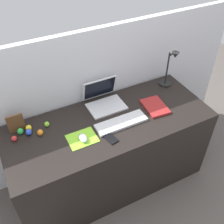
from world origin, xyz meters
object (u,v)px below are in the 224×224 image
object	(u,v)px
toy_figurine_red	(14,139)
toy_figurine_blue	(29,132)
toy_figurine_green	(20,131)
keyboard	(121,123)
notebook_pad	(155,107)
toy_figurine_yellow	(29,128)
toy_figurine_orange	(40,132)
picture_frame	(16,123)
toy_figurine_lime	(47,124)
desk_lamp	(169,70)
mouse	(83,138)
cell_phone	(110,138)
laptop	(103,98)

from	to	relation	value
toy_figurine_red	toy_figurine_blue	xyz separation A→B (m)	(0.11, 0.01, 0.00)
toy_figurine_green	keyboard	bearing A→B (deg)	-18.79
notebook_pad	toy_figurine_yellow	world-z (taller)	toy_figurine_yellow
toy_figurine_orange	picture_frame	bearing A→B (deg)	139.62
toy_figurine_lime	toy_figurine_blue	world-z (taller)	toy_figurine_blue
toy_figurine_lime	toy_figurine_yellow	xyz separation A→B (m)	(-0.13, 0.02, 0.00)
desk_lamp	toy_figurine_green	bearing A→B (deg)	-179.81
toy_figurine_yellow	toy_figurine_blue	xyz separation A→B (m)	(-0.01, -0.04, -0.00)
mouse	toy_figurine_lime	size ratio (longest dim) A/B	2.30
toy_figurine_green	picture_frame	bearing A→B (deg)	107.37
keyboard	toy_figurine_green	bearing A→B (deg)	161.21
cell_phone	laptop	bearing A→B (deg)	59.15
mouse	toy_figurine_green	bearing A→B (deg)	145.13
toy_figurine_red	toy_figurine_orange	xyz separation A→B (m)	(0.18, -0.03, 0.00)
desk_lamp	toy_figurine_green	size ratio (longest dim) A/B	7.51
toy_figurine_lime	toy_figurine_orange	bearing A→B (deg)	-136.34
keyboard	toy_figurine_red	bearing A→B (deg)	165.93
keyboard	laptop	bearing A→B (deg)	92.88
mouse	toy_figurine_orange	xyz separation A→B (m)	(-0.26, 0.19, 0.00)
cell_phone	picture_frame	xyz separation A→B (m)	(-0.58, 0.38, 0.07)
picture_frame	toy_figurine_blue	bearing A→B (deg)	-50.45
desk_lamp	toy_figurine_yellow	world-z (taller)	desk_lamp
cell_phone	toy_figurine_lime	xyz separation A→B (m)	(-0.37, 0.33, 0.02)
picture_frame	toy_figurine_orange	distance (m)	0.19
notebook_pad	toy_figurine_orange	size ratio (longest dim) A/B	5.14
laptop	toy_figurine_green	world-z (taller)	laptop
toy_figurine_orange	toy_figurine_green	xyz separation A→B (m)	(-0.13, 0.08, 0.00)
toy_figurine_red	toy_figurine_green	size ratio (longest dim) A/B	0.85
laptop	picture_frame	xyz separation A→B (m)	(-0.71, -0.00, 0.02)
laptop	cell_phone	distance (m)	0.41
desk_lamp	picture_frame	bearing A→B (deg)	178.37
picture_frame	toy_figurine_red	distance (m)	0.12
toy_figurine_green	mouse	bearing A→B (deg)	-34.87
mouse	toy_figurine_lime	bearing A→B (deg)	126.33
toy_figurine_yellow	toy_figurine_orange	world-z (taller)	toy_figurine_yellow
picture_frame	toy_figurine_blue	xyz separation A→B (m)	(0.07, -0.08, -0.05)
keyboard	cell_phone	xyz separation A→B (m)	(-0.15, -0.10, -0.01)
laptop	toy_figurine_red	world-z (taller)	laptop
toy_figurine_green	laptop	bearing A→B (deg)	3.48
toy_figurine_yellow	toy_figurine_orange	bearing A→B (deg)	-52.10
keyboard	notebook_pad	bearing A→B (deg)	7.13
notebook_pad	toy_figurine_orange	xyz separation A→B (m)	(-0.93, 0.12, 0.01)
picture_frame	toy_figurine_blue	size ratio (longest dim) A/B	3.14
toy_figurine_red	toy_figurine_green	xyz separation A→B (m)	(0.06, 0.05, 0.00)
toy_figurine_red	keyboard	bearing A→B (deg)	-14.07
desk_lamp	toy_figurine_lime	world-z (taller)	desk_lamp
picture_frame	toy_figurine_blue	distance (m)	0.11
mouse	cell_phone	distance (m)	0.20
desk_lamp	toy_figurine_yellow	bearing A→B (deg)	179.93
cell_phone	toy_figurine_green	world-z (taller)	toy_figurine_green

